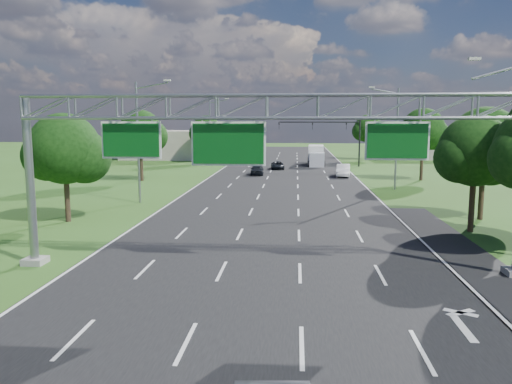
# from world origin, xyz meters

# --- Properties ---
(ground) EXTENTS (220.00, 220.00, 0.00)m
(ground) POSITION_xyz_m (0.00, 30.00, 0.00)
(ground) COLOR #2C4D17
(ground) RESTS_ON ground
(road) EXTENTS (18.00, 180.00, 0.02)m
(road) POSITION_xyz_m (0.00, 30.00, 0.00)
(road) COLOR black
(road) RESTS_ON ground
(road_flare) EXTENTS (3.00, 30.00, 0.02)m
(road_flare) POSITION_xyz_m (10.20, 14.00, 0.00)
(road_flare) COLOR black
(road_flare) RESTS_ON ground
(sign_gantry) EXTENTS (23.50, 1.00, 9.56)m
(sign_gantry) POSITION_xyz_m (0.33, 12.00, 6.89)
(sign_gantry) COLOR gray
(sign_gantry) RESTS_ON ground
(traffic_signal) EXTENTS (12.21, 0.24, 7.00)m
(traffic_signal) POSITION_xyz_m (7.48, 65.00, 5.17)
(traffic_signal) COLOR black
(traffic_signal) RESTS_ON ground
(streetlight_l_near) EXTENTS (2.97, 0.22, 10.16)m
(streetlight_l_near) POSITION_xyz_m (-11.30, 30.00, 5.58)
(streetlight_l_near) COLOR gray
(streetlight_l_near) RESTS_ON ground
(streetlight_l_far) EXTENTS (2.97, 0.22, 10.16)m
(streetlight_l_far) POSITION_xyz_m (-11.30, 65.00, 5.58)
(streetlight_l_far) COLOR gray
(streetlight_l_far) RESTS_ON ground
(streetlight_r_mid) EXTENTS (2.97, 0.22, 10.16)m
(streetlight_r_mid) POSITION_xyz_m (11.30, 40.00, 5.58)
(streetlight_r_mid) COLOR gray
(streetlight_r_mid) RESTS_ON ground
(tree_verge_la) EXTENTS (5.76, 4.80, 7.40)m
(tree_verge_la) POSITION_xyz_m (-13.92, 22.04, 4.76)
(tree_verge_la) COLOR #2D2116
(tree_verge_la) RESTS_ON ground
(tree_verge_lb) EXTENTS (5.76, 4.80, 8.06)m
(tree_verge_lb) POSITION_xyz_m (-15.92, 45.04, 5.41)
(tree_verge_lb) COLOR #2D2116
(tree_verge_lb) RESTS_ON ground
(tree_verge_lc) EXTENTS (5.76, 4.80, 7.62)m
(tree_verge_lc) POSITION_xyz_m (-12.92, 70.04, 4.98)
(tree_verge_lc) COLOR #2D2116
(tree_verge_lc) RESTS_ON ground
(tree_verge_rd) EXTENTS (5.76, 4.80, 8.28)m
(tree_verge_rd) POSITION_xyz_m (16.08, 48.04, 5.63)
(tree_verge_rd) COLOR #2D2116
(tree_verge_rd) RESTS_ON ground
(tree_verge_re) EXTENTS (5.76, 4.80, 7.84)m
(tree_verge_re) POSITION_xyz_m (14.08, 78.04, 5.20)
(tree_verge_re) COLOR #2D2116
(tree_verge_re) RESTS_ON ground
(building_left) EXTENTS (14.00, 10.00, 5.00)m
(building_left) POSITION_xyz_m (-22.00, 78.00, 2.50)
(building_left) COLOR #9E9485
(building_left) RESTS_ON ground
(building_right) EXTENTS (12.00, 9.00, 4.00)m
(building_right) POSITION_xyz_m (24.00, 82.00, 2.00)
(building_right) COLOR #9E9485
(building_right) RESTS_ON ground
(car_queue_b) EXTENTS (2.08, 3.99, 1.07)m
(car_queue_b) POSITION_xyz_m (-1.00, 59.98, 0.54)
(car_queue_b) COLOR black
(car_queue_b) RESTS_ON ground
(car_queue_c) EXTENTS (1.79, 4.06, 1.36)m
(car_queue_c) POSITION_xyz_m (-3.33, 52.34, 0.68)
(car_queue_c) COLOR black
(car_queue_c) RESTS_ON ground
(car_queue_d) EXTENTS (2.12, 4.72, 1.50)m
(car_queue_d) POSITION_xyz_m (7.42, 51.40, 0.75)
(car_queue_d) COLOR white
(car_queue_d) RESTS_ON ground
(box_truck) EXTENTS (2.53, 8.01, 3.01)m
(box_truck) POSITION_xyz_m (4.68, 66.81, 1.44)
(box_truck) COLOR silver
(box_truck) RESTS_ON ground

